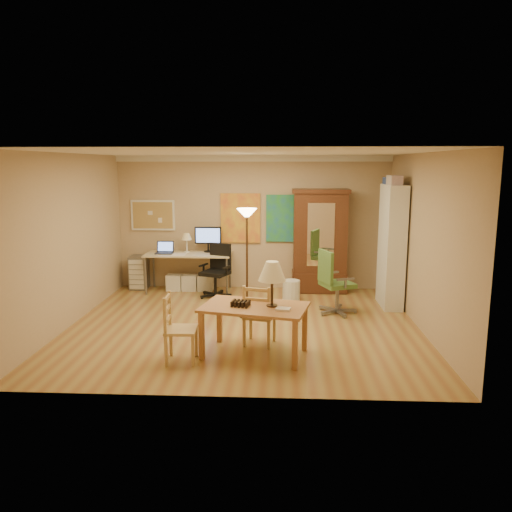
{
  "coord_description": "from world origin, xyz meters",
  "views": [
    {
      "loc": [
        0.58,
        -7.6,
        2.52
      ],
      "look_at": [
        0.18,
        0.3,
        1.07
      ],
      "focal_mm": 35.0,
      "sensor_mm": 36.0,
      "label": 1
    }
  ],
  "objects_px": {
    "office_chair_green": "(335,297)",
    "bookshelf": "(392,247)",
    "computer_desk": "(191,268)",
    "armoire": "(320,248)",
    "office_chair_black": "(216,283)",
    "dining_table": "(261,296)"
  },
  "relations": [
    {
      "from": "computer_desk",
      "to": "armoire",
      "type": "height_order",
      "value": "armoire"
    },
    {
      "from": "dining_table",
      "to": "armoire",
      "type": "height_order",
      "value": "armoire"
    },
    {
      "from": "computer_desk",
      "to": "office_chair_green",
      "type": "distance_m",
      "value": 3.1
    },
    {
      "from": "bookshelf",
      "to": "computer_desk",
      "type": "bearing_deg",
      "value": 166.68
    },
    {
      "from": "computer_desk",
      "to": "bookshelf",
      "type": "distance_m",
      "value": 3.93
    },
    {
      "from": "computer_desk",
      "to": "armoire",
      "type": "relative_size",
      "value": 0.83
    },
    {
      "from": "armoire",
      "to": "office_chair_green",
      "type": "bearing_deg",
      "value": -83.85
    },
    {
      "from": "armoire",
      "to": "dining_table",
      "type": "bearing_deg",
      "value": -106.43
    },
    {
      "from": "dining_table",
      "to": "office_chair_black",
      "type": "distance_m",
      "value": 3.17
    },
    {
      "from": "dining_table",
      "to": "armoire",
      "type": "distance_m",
      "value": 3.64
    },
    {
      "from": "dining_table",
      "to": "office_chair_green",
      "type": "relative_size",
      "value": 1.37
    },
    {
      "from": "office_chair_green",
      "to": "bookshelf",
      "type": "distance_m",
      "value": 1.41
    },
    {
      "from": "office_chair_black",
      "to": "office_chair_green",
      "type": "bearing_deg",
      "value": -24.6
    },
    {
      "from": "computer_desk",
      "to": "office_chair_green",
      "type": "height_order",
      "value": "computer_desk"
    },
    {
      "from": "computer_desk",
      "to": "office_chair_black",
      "type": "bearing_deg",
      "value": -37.96
    },
    {
      "from": "office_chair_black",
      "to": "office_chair_green",
      "type": "distance_m",
      "value": 2.39
    },
    {
      "from": "office_chair_black",
      "to": "bookshelf",
      "type": "bearing_deg",
      "value": -8.01
    },
    {
      "from": "computer_desk",
      "to": "bookshelf",
      "type": "bearing_deg",
      "value": -13.32
    },
    {
      "from": "office_chair_black",
      "to": "armoire",
      "type": "distance_m",
      "value": 2.17
    },
    {
      "from": "office_chair_green",
      "to": "armoire",
      "type": "height_order",
      "value": "armoire"
    },
    {
      "from": "armoire",
      "to": "bookshelf",
      "type": "xyz_separation_m",
      "value": [
        1.2,
        -0.98,
        0.19
      ]
    },
    {
      "from": "office_chair_green",
      "to": "computer_desk",
      "type": "bearing_deg",
      "value": 152.33
    }
  ]
}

